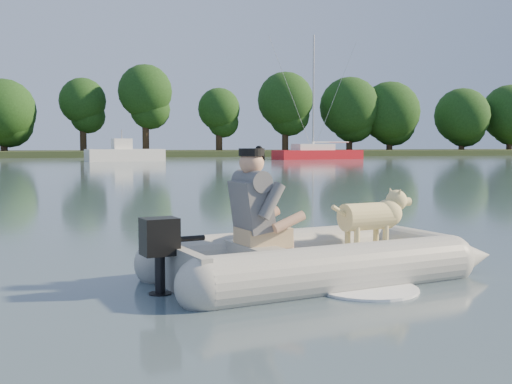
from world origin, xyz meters
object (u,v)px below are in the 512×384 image
object	(u,v)px
dinghy	(318,218)
dog	(367,221)
motorboat	(125,146)
sailboat	(317,154)
man	(254,202)

from	to	relation	value
dinghy	dog	size ratio (longest dim) A/B	5.07
dog	motorboat	size ratio (longest dim) A/B	0.16
sailboat	dinghy	bearing A→B (deg)	-120.18
dinghy	motorboat	size ratio (longest dim) A/B	0.81
dog	man	bearing A→B (deg)	180.00
dog	motorboat	distance (m)	43.05
dinghy	sailboat	size ratio (longest dim) A/B	0.45
dog	motorboat	bearing A→B (deg)	77.75
man	dog	bearing A→B (deg)	0.00
man	sailboat	xyz separation A→B (m)	(17.18, 45.64, -0.32)
dog	sailboat	distance (m)	48.02
dinghy	sailboat	world-z (taller)	sailboat
dog	motorboat	world-z (taller)	motorboat
dog	sailboat	xyz separation A→B (m)	(15.84, 45.33, -0.06)
man	motorboat	bearing A→B (deg)	75.99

